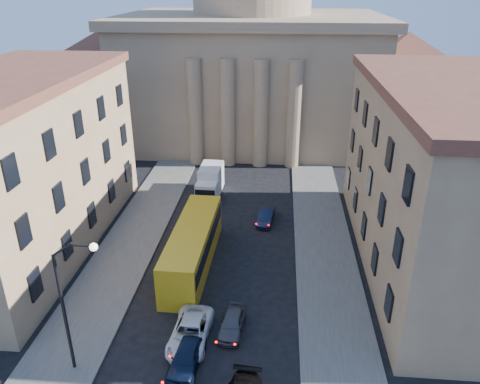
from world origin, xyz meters
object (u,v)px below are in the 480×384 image
object	(u,v)px
street_lamp	(70,297)
car_left_near	(187,356)
city_bus	(193,245)
box_truck	(210,183)

from	to	relation	value
street_lamp	car_left_near	distance (m)	7.73
street_lamp	city_bus	xyz separation A→B (m)	(4.63, 11.67, -3.43)
street_lamp	box_truck	xyz separation A→B (m)	(4.05, 25.19, -3.82)
car_left_near	city_bus	bearing A→B (deg)	103.98
street_lamp	city_bus	size ratio (longest dim) A/B	0.72
car_left_near	box_truck	world-z (taller)	box_truck
street_lamp	city_bus	bearing A→B (deg)	68.38
city_bus	box_truck	world-z (taller)	city_bus
city_bus	box_truck	distance (m)	13.54
street_lamp	box_truck	bearing A→B (deg)	80.87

